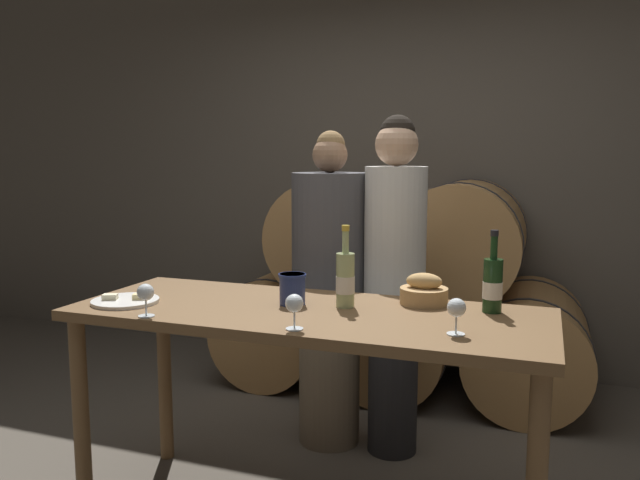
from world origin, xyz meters
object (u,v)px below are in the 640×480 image
(bread_basket, at_px, (424,292))
(wine_glass_left, at_px, (294,305))
(tasting_table, at_px, (308,338))
(wine_bottle_white, at_px, (345,279))
(wine_glass_center, at_px, (456,309))
(person_right, at_px, (395,281))
(blue_crock, at_px, (292,288))
(wine_bottle_red, at_px, (493,285))
(cheese_plate, at_px, (125,301))
(wine_glass_far_left, at_px, (146,294))
(person_left, at_px, (330,290))

(bread_basket, relative_size, wine_glass_left, 1.55)
(tasting_table, bearing_deg, wine_bottle_white, 34.73)
(wine_glass_center, bearing_deg, wine_glass_left, -166.71)
(person_right, distance_m, blue_crock, 0.73)
(wine_bottle_red, height_order, wine_glass_left, wine_bottle_red)
(tasting_table, height_order, cheese_plate, cheese_plate)
(bread_basket, bearing_deg, wine_glass_center, -65.36)
(cheese_plate, relative_size, wine_glass_left, 2.17)
(wine_glass_left, bearing_deg, cheese_plate, 170.84)
(wine_glass_far_left, bearing_deg, tasting_table, 30.44)
(bread_basket, distance_m, cheese_plate, 1.19)
(blue_crock, bearing_deg, tasting_table, -32.39)
(person_right, distance_m, wine_glass_center, 0.99)
(bread_basket, xyz_separation_m, wine_glass_far_left, (-0.92, -0.54, 0.04))
(tasting_table, height_order, person_right, person_right)
(bread_basket, xyz_separation_m, wine_glass_left, (-0.34, -0.51, 0.04))
(wine_bottle_white, bearing_deg, wine_bottle_red, 11.39)
(cheese_plate, bearing_deg, bread_basket, 18.95)
(tasting_table, bearing_deg, person_right, 77.18)
(wine_bottle_red, bearing_deg, bread_basket, 171.03)
(wine_glass_far_left, height_order, wine_glass_left, same)
(wine_bottle_red, relative_size, wine_glass_center, 2.54)
(wine_bottle_red, height_order, bread_basket, wine_bottle_red)
(bread_basket, bearing_deg, wine_bottle_red, -8.97)
(wine_bottle_white, height_order, cheese_plate, wine_bottle_white)
(person_left, bearing_deg, wine_glass_far_left, -108.64)
(wine_bottle_red, xyz_separation_m, wine_bottle_white, (-0.54, -0.11, 0.00))
(wine_glass_left, bearing_deg, tasting_table, 101.99)
(bread_basket, relative_size, wine_glass_center, 1.55)
(cheese_plate, relative_size, wine_glass_far_left, 2.17)
(person_right, xyz_separation_m, wine_glass_center, (0.41, -0.89, 0.10))
(person_right, bearing_deg, wine_glass_left, -96.15)
(person_right, xyz_separation_m, wine_bottle_red, (0.50, -0.54, 0.12))
(wine_bottle_red, distance_m, wine_glass_center, 0.36)
(wine_bottle_red, relative_size, wine_glass_left, 2.54)
(person_left, xyz_separation_m, bread_basket, (0.57, -0.50, 0.14))
(person_right, xyz_separation_m, wine_bottle_white, (-0.04, -0.65, 0.13))
(blue_crock, relative_size, bread_basket, 0.65)
(bread_basket, distance_m, wine_glass_left, 0.62)
(wine_bottle_white, relative_size, wine_glass_center, 2.62)
(person_left, xyz_separation_m, wine_bottle_red, (0.83, -0.54, 0.19))
(tasting_table, xyz_separation_m, wine_bottle_white, (0.12, 0.09, 0.22))
(wine_bottle_white, bearing_deg, bread_basket, 28.49)
(tasting_table, relative_size, cheese_plate, 6.89)
(person_left, distance_m, wine_bottle_white, 0.74)
(person_right, height_order, cheese_plate, person_right)
(tasting_table, xyz_separation_m, wine_glass_center, (0.58, -0.15, 0.20))
(wine_glass_far_left, relative_size, wine_glass_center, 1.00)
(person_left, relative_size, person_right, 0.96)
(wine_glass_far_left, bearing_deg, cheese_plate, 143.68)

